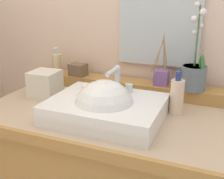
% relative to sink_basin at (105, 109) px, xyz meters
% --- Properties ---
extents(wall_back, '(2.68, 0.20, 2.54)m').
position_rel_sink_basin_xyz_m(wall_back, '(0.00, 0.53, 0.38)').
color(wall_back, beige).
rests_on(wall_back, ground).
extents(back_ledge, '(1.06, 0.12, 0.06)m').
position_rel_sink_basin_xyz_m(back_ledge, '(0.00, 0.35, -0.01)').
color(back_ledge, '#AB793C').
rests_on(back_ledge, vanity_cabinet).
extents(sink_basin, '(0.45, 0.35, 0.27)m').
position_rel_sink_basin_xyz_m(sink_basin, '(0.00, 0.00, 0.00)').
color(sink_basin, white).
rests_on(sink_basin, vanity_cabinet).
extents(soap_bar, '(0.07, 0.04, 0.02)m').
position_rel_sink_basin_xyz_m(soap_bar, '(-0.12, 0.10, 0.05)').
color(soap_bar, silver).
rests_on(soap_bar, sink_basin).
extents(potted_plant, '(0.12, 0.12, 0.39)m').
position_rel_sink_basin_xyz_m(potted_plant, '(0.30, 0.33, 0.10)').
color(potted_plant, slate).
rests_on(potted_plant, back_ledge).
extents(soap_dispenser, '(0.05, 0.05, 0.14)m').
position_rel_sink_basin_xyz_m(soap_dispenser, '(-0.44, 0.35, 0.07)').
color(soap_dispenser, '#D4BF87').
rests_on(soap_dispenser, back_ledge).
extents(reed_diffuser, '(0.08, 0.11, 0.25)m').
position_rel_sink_basin_xyz_m(reed_diffuser, '(0.15, 0.34, 0.06)').
color(reed_diffuser, '#7A5296').
rests_on(reed_diffuser, back_ledge).
extents(trinket_box, '(0.09, 0.08, 0.06)m').
position_rel_sink_basin_xyz_m(trinket_box, '(-0.30, 0.33, 0.05)').
color(trinket_box, brown).
rests_on(trinket_box, back_ledge).
extents(lotion_bottle, '(0.06, 0.06, 0.18)m').
position_rel_sink_basin_xyz_m(lotion_bottle, '(0.25, 0.17, 0.04)').
color(lotion_bottle, beige).
rests_on(lotion_bottle, vanity_cabinet).
extents(tissue_box, '(0.13, 0.13, 0.13)m').
position_rel_sink_basin_xyz_m(tissue_box, '(-0.37, 0.12, 0.02)').
color(tissue_box, beige).
rests_on(tissue_box, vanity_cabinet).
extents(mirror, '(0.40, 0.02, 0.60)m').
position_rel_sink_basin_xyz_m(mirror, '(0.11, 0.42, 0.40)').
color(mirror, silver).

